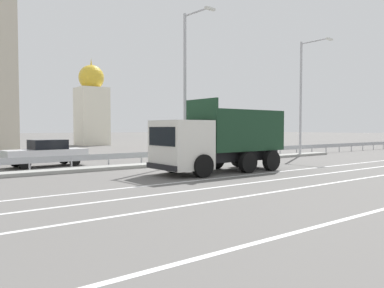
{
  "coord_description": "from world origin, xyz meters",
  "views": [
    {
      "loc": [
        -11.93,
        -16.72,
        2.2
      ],
      "look_at": [
        0.38,
        -0.35,
        1.33
      ],
      "focal_mm": 35.0,
      "sensor_mm": 36.0,
      "label": 1
    }
  ],
  "objects_px": {
    "street_lamp_3": "(303,92)",
    "parked_car_3": "(46,153)",
    "dump_truck": "(206,146)",
    "street_lamp_2": "(187,81)",
    "church_tower": "(92,106)",
    "median_road_sign": "(231,142)"
  },
  "relations": [
    {
      "from": "median_road_sign",
      "to": "street_lamp_3",
      "type": "xyz_separation_m",
      "value": [
        7.42,
        -0.23,
        3.74
      ]
    },
    {
      "from": "dump_truck",
      "to": "street_lamp_3",
      "type": "height_order",
      "value": "street_lamp_3"
    },
    {
      "from": "dump_truck",
      "to": "parked_car_3",
      "type": "distance_m",
      "value": 9.63
    },
    {
      "from": "street_lamp_2",
      "to": "church_tower",
      "type": "bearing_deg",
      "value": 79.11
    },
    {
      "from": "parked_car_3",
      "to": "church_tower",
      "type": "distance_m",
      "value": 27.8
    },
    {
      "from": "median_road_sign",
      "to": "street_lamp_2",
      "type": "relative_size",
      "value": 0.26
    },
    {
      "from": "street_lamp_3",
      "to": "parked_car_3",
      "type": "bearing_deg",
      "value": 168.31
    },
    {
      "from": "street_lamp_2",
      "to": "church_tower",
      "type": "relative_size",
      "value": 0.81
    },
    {
      "from": "street_lamp_2",
      "to": "church_tower",
      "type": "xyz_separation_m",
      "value": [
        5.46,
        28.36,
        -0.02
      ]
    },
    {
      "from": "street_lamp_3",
      "to": "church_tower",
      "type": "bearing_deg",
      "value": 101.85
    },
    {
      "from": "dump_truck",
      "to": "parked_car_3",
      "type": "relative_size",
      "value": 1.56
    },
    {
      "from": "street_lamp_2",
      "to": "parked_car_3",
      "type": "distance_m",
      "value": 9.2
    },
    {
      "from": "median_road_sign",
      "to": "church_tower",
      "type": "xyz_separation_m",
      "value": [
        1.49,
        28.02,
        3.74
      ]
    },
    {
      "from": "dump_truck",
      "to": "street_lamp_3",
      "type": "bearing_deg",
      "value": -72.9
    },
    {
      "from": "street_lamp_3",
      "to": "parked_car_3",
      "type": "height_order",
      "value": "street_lamp_3"
    },
    {
      "from": "street_lamp_2",
      "to": "street_lamp_3",
      "type": "xyz_separation_m",
      "value": [
        11.38,
        0.11,
        -0.02
      ]
    },
    {
      "from": "street_lamp_3",
      "to": "church_tower",
      "type": "relative_size",
      "value": 0.8
    },
    {
      "from": "parked_car_3",
      "to": "street_lamp_3",
      "type": "bearing_deg",
      "value": -106.14
    },
    {
      "from": "street_lamp_3",
      "to": "church_tower",
      "type": "distance_m",
      "value": 28.87
    },
    {
      "from": "median_road_sign",
      "to": "dump_truck",
      "type": "bearing_deg",
      "value": -142.69
    },
    {
      "from": "median_road_sign",
      "to": "street_lamp_3",
      "type": "height_order",
      "value": "street_lamp_3"
    },
    {
      "from": "street_lamp_3",
      "to": "street_lamp_2",
      "type": "bearing_deg",
      "value": -179.46
    }
  ]
}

